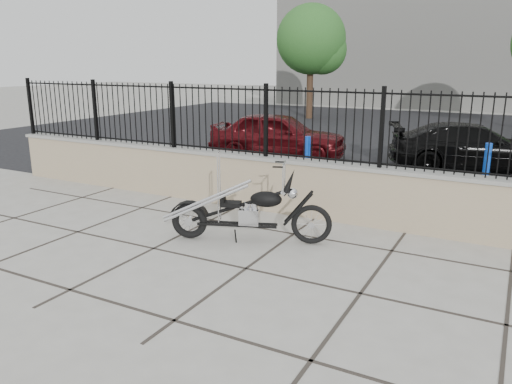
{
  "coord_description": "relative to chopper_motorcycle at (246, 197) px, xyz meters",
  "views": [
    {
      "loc": [
        2.9,
        -5.15,
        2.57
      ],
      "look_at": [
        -0.49,
        1.19,
        0.68
      ],
      "focal_mm": 35.0,
      "sensor_mm": 36.0,
      "label": 1
    }
  ],
  "objects": [
    {
      "name": "bollard_b",
      "position": [
        2.88,
        4.32,
        -0.14
      ],
      "size": [
        0.14,
        0.14,
        1.06
      ],
      "primitive_type": "cylinder",
      "rotation": [
        0.0,
        0.0,
        -0.08
      ],
      "color": "#0B2BA8",
      "rests_on": "ground_plane"
    },
    {
      "name": "retaining_wall",
      "position": [
        0.49,
        1.61,
        -0.2
      ],
      "size": [
        14.0,
        0.36,
        0.96
      ],
      "primitive_type": "cube",
      "color": "gray",
      "rests_on": "ground_plane"
    },
    {
      "name": "ground_plane",
      "position": [
        0.49,
        -0.89,
        -0.68
      ],
      "size": [
        90.0,
        90.0,
        0.0
      ],
      "primitive_type": "plane",
      "color": "#99968E",
      "rests_on": "ground"
    },
    {
      "name": "car_red",
      "position": [
        -2.44,
        6.12,
        -0.05
      ],
      "size": [
        3.88,
        2.1,
        1.25
      ],
      "primitive_type": "imported",
      "rotation": [
        0.0,
        0.0,
        1.75
      ],
      "color": "#45090E",
      "rests_on": "parking_lot"
    },
    {
      "name": "chopper_motorcycle",
      "position": [
        0.0,
        0.0,
        0.0
      ],
      "size": [
        2.26,
        1.15,
        1.35
      ],
      "primitive_type": null,
      "rotation": [
        0.0,
        0.0,
        0.35
      ],
      "color": "black",
      "rests_on": "ground_plane"
    },
    {
      "name": "iron_fence",
      "position": [
        0.49,
        1.61,
        0.88
      ],
      "size": [
        14.0,
        0.08,
        1.2
      ],
      "primitive_type": "cube",
      "color": "black",
      "rests_on": "retaining_wall"
    },
    {
      "name": "car_black",
      "position": [
        2.37,
        6.97,
        -0.11
      ],
      "size": [
        4.18,
        2.74,
        1.13
      ],
      "primitive_type": "imported",
      "rotation": [
        0.0,
        0.0,
        1.9
      ],
      "color": "black",
      "rests_on": "parking_lot"
    },
    {
      "name": "bollard_a",
      "position": [
        -0.63,
        3.84,
        -0.17
      ],
      "size": [
        0.16,
        0.16,
        1.01
      ],
      "primitive_type": "cylinder",
      "rotation": [
        0.0,
        0.0,
        0.37
      ],
      "color": "blue",
      "rests_on": "ground_plane"
    },
    {
      "name": "parking_lot",
      "position": [
        0.49,
        11.61,
        -0.68
      ],
      "size": [
        30.0,
        30.0,
        0.0
      ],
      "primitive_type": "plane",
      "color": "black",
      "rests_on": "ground"
    },
    {
      "name": "background_building",
      "position": [
        0.49,
        25.61,
        3.32
      ],
      "size": [
        22.0,
        6.0,
        8.0
      ],
      "primitive_type": "cube",
      "color": "beige",
      "rests_on": "ground_plane"
    },
    {
      "name": "tree_left",
      "position": [
        -5.44,
        15.69,
        2.99
      ],
      "size": [
        3.1,
        3.1,
        5.23
      ],
      "rotation": [
        0.0,
        0.0,
        -0.32
      ],
      "color": "#382619",
      "rests_on": "ground_plane"
    }
  ]
}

